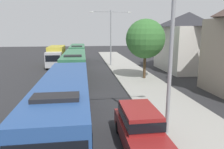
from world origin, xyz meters
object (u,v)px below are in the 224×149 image
at_px(bus_second_in_line, 75,65).
at_px(streetlamp_near, 172,31).
at_px(white_suv, 140,125).
at_px(bus_middle, 78,53).
at_px(bus_lead, 65,103).
at_px(streetlamp_mid, 111,32).
at_px(box_truck_oncoming, 56,56).
at_px(roadside_tree, 145,39).

height_order(bus_second_in_line, streetlamp_near, streetlamp_near).
height_order(white_suv, streetlamp_near, streetlamp_near).
distance_m(bus_middle, white_suv, 29.15).
bearing_deg(streetlamp_near, bus_lead, 166.58).
bearing_deg(bus_lead, streetlamp_mid, 76.25).
distance_m(bus_second_in_line, streetlamp_mid, 10.77).
bearing_deg(box_truck_oncoming, roadside_tree, -44.08).
distance_m(bus_lead, roadside_tree, 14.87).
relative_size(streetlamp_mid, roadside_tree, 1.26).
bearing_deg(white_suv, box_truck_oncoming, 105.58).
distance_m(bus_middle, streetlamp_mid, 8.17).
bearing_deg(box_truck_oncoming, bus_lead, -81.88).
bearing_deg(roadside_tree, bus_middle, 118.60).
bearing_deg(streetlamp_mid, bus_middle, 137.88).
bearing_deg(box_truck_oncoming, white_suv, -74.42).
bearing_deg(box_truck_oncoming, bus_second_in_line, -71.07).
distance_m(bus_second_in_line, roadside_tree, 8.73).
bearing_deg(streetlamp_near, white_suv, -158.03).
xyz_separation_m(white_suv, streetlamp_near, (1.70, 0.69, 4.51)).
xyz_separation_m(bus_lead, white_suv, (3.70, -1.97, -0.66)).
height_order(streetlamp_near, roadside_tree, streetlamp_near).
height_order(bus_second_in_line, box_truck_oncoming, bus_second_in_line).
distance_m(streetlamp_near, streetlamp_mid, 23.34).
distance_m(bus_second_in_line, bus_middle, 13.43).
xyz_separation_m(box_truck_oncoming, streetlamp_near, (8.70, -24.42, 3.84)).
bearing_deg(bus_lead, bus_second_in_line, 90.00).
xyz_separation_m(bus_lead, streetlamp_near, (5.40, -1.29, 3.86)).
distance_m(white_suv, streetlamp_mid, 24.48).
distance_m(streetlamp_near, roadside_tree, 13.69).
bearing_deg(streetlamp_mid, streetlamp_near, -90.00).
bearing_deg(white_suv, bus_middle, 97.29).
distance_m(white_suv, roadside_tree, 15.20).
distance_m(white_suv, streetlamp_near, 4.87).
relative_size(bus_lead, streetlamp_mid, 1.38).
distance_m(bus_middle, box_truck_oncoming, 5.03).
bearing_deg(streetlamp_mid, bus_lead, -103.75).
distance_m(bus_lead, bus_middle, 26.93).
bearing_deg(roadside_tree, bus_second_in_line, 170.20).
bearing_deg(bus_second_in_line, streetlamp_near, -69.96).
height_order(box_truck_oncoming, streetlamp_mid, streetlamp_mid).
relative_size(bus_second_in_line, streetlamp_mid, 1.38).
bearing_deg(roadside_tree, bus_lead, -123.70).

